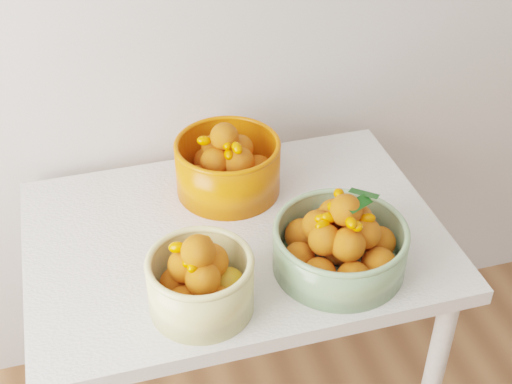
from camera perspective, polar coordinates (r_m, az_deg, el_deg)
table at (r=1.80m, az=-1.65°, el=-5.59°), size 1.00×0.70×0.75m
bowl_cream at (r=1.51m, az=-4.44°, el=-7.12°), size 0.27×0.27×0.19m
bowl_green at (r=1.61m, az=6.74°, el=-4.13°), size 0.33×0.33×0.20m
bowl_orange at (r=1.82m, az=-2.27°, el=2.14°), size 0.30×0.30×0.20m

